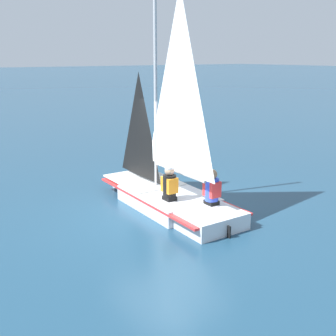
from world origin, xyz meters
name	(u,v)px	position (x,y,z in m)	size (l,w,h in m)	color
ground_plane	(168,206)	(0.00, 0.00, 0.00)	(260.00, 260.00, 0.00)	navy
sailboat_main	(168,180)	(0.00, 0.01, 0.66)	(1.64, 4.40, 5.11)	silver
sailor_helm	(169,189)	(0.30, 0.49, 0.63)	(0.31, 0.35, 1.16)	black
sailor_crew	(212,193)	(-0.30, 1.25, 0.62)	(0.31, 0.35, 1.16)	black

